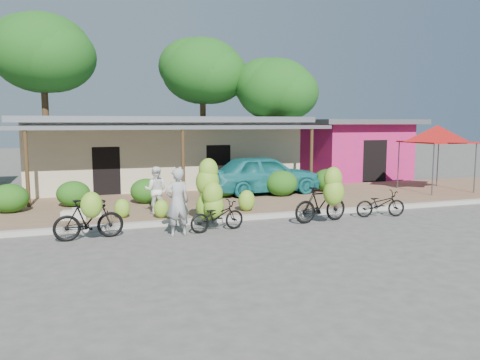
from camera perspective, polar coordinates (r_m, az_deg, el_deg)
The scene contains 27 objects.
ground at distance 12.84m, azimuth -1.12°, elevation -6.95°, with size 100.00×100.00×0.00m, color #4D4A47.
sidewalk at distance 17.55m, azimuth -6.13°, elevation -2.97°, with size 60.00×6.00×0.12m, color #90664D.
curb at distance 14.69m, azimuth -3.51°, elevation -4.86°, with size 60.00×0.25×0.15m, color #A8A399.
shop_main at distance 23.15m, azimuth -9.46°, elevation 3.54°, with size 13.00×8.50×3.35m.
shop_pink at distance 27.00m, azimuth 13.12°, elevation 3.84°, with size 6.00×6.00×3.25m.
tree_far_center at distance 28.29m, azimuth -23.33°, elevation 14.21°, with size 5.43×5.33×8.93m.
tree_center_right at distance 29.52m, azimuth -5.01°, elevation 13.27°, with size 5.14×5.02×8.22m.
tree_near_right at distance 28.79m, azimuth 3.90°, elevation 11.14°, with size 4.82×4.67×6.94m.
hedge_0 at distance 17.30m, azimuth -26.30°, elevation -2.01°, with size 1.23×1.11×0.96m, color #1B5713.
hedge_1 at distance 17.68m, azimuth -19.65°, elevation -1.58°, with size 1.17×1.05×0.91m, color #1B5713.
hedge_2 at distance 17.67m, azimuth -11.35°, elevation -1.30°, with size 1.17×1.06×0.91m, color #1B5713.
hedge_3 at distance 18.78m, azimuth -1.98°, elevation -0.71°, with size 1.15×1.03×0.90m, color #1B5713.
hedge_4 at distance 19.08m, azimuth 5.07°, elevation -0.39°, with size 1.34×1.20×1.04m, color #1B5713.
hedge_5 at distance 20.62m, azimuth 10.58°, elevation -0.02°, with size 1.25×1.12×0.97m, color #1B5713.
red_canopy at distance 22.11m, azimuth 22.91°, elevation 5.23°, with size 3.50×3.50×2.86m.
bike_left at distance 12.97m, azimuth -17.92°, elevation -4.36°, with size 1.86×1.23×1.38m.
bike_center at distance 13.60m, azimuth -3.41°, elevation -2.54°, with size 1.75×1.27×2.06m.
bike_right at distance 14.61m, azimuth 10.25°, elevation -2.33°, with size 1.91×1.28×1.79m.
bike_far_right at distance 16.08m, azimuth 16.75°, elevation -2.80°, with size 1.74×0.87×0.88m.
loose_banana_a at distance 15.13m, azimuth -14.18°, elevation -3.37°, with size 0.49×0.41×0.61m, color #85B12C.
loose_banana_b at distance 14.88m, azimuth -9.58°, elevation -3.47°, with size 0.47×0.40×0.58m, color #85B12C.
loose_banana_c at distance 15.79m, azimuth 0.82°, elevation -2.52°, with size 0.57×0.49×0.72m, color #85B12C.
sack_near at distance 15.61m, azimuth -18.20°, elevation -3.77°, with size 0.85×0.40×0.30m, color beige.
sack_far at distance 15.34m, azimuth -19.52°, elevation -4.05°, with size 0.75×0.38×0.28m, color beige.
vendor at distance 12.88m, azimuth -7.65°, elevation -2.69°, with size 0.69×0.45×1.88m, color #9C9C9C.
bystander at distance 15.58m, azimuth -10.23°, elevation -1.22°, with size 0.75×0.59×1.55m, color white.
teal_van at distance 19.64m, azimuth 2.89°, elevation 0.71°, with size 1.93×4.80×1.63m, color #1A7175.
Camera 1 is at (-3.81, -11.86, 3.11)m, focal length 35.00 mm.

